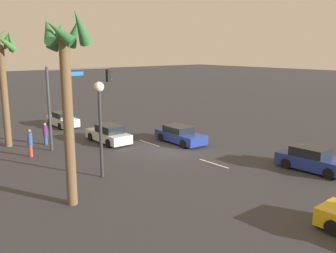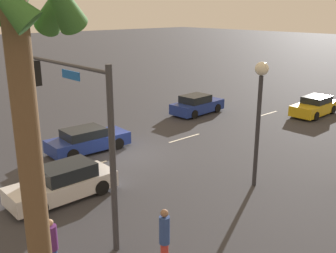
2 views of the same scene
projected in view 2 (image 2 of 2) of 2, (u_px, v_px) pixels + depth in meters
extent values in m
plane|color=#333338|center=(128.00, 155.00, 20.91)|extent=(220.00, 220.00, 0.00)
cube|color=silver|center=(304.00, 103.00, 32.40)|extent=(2.35, 0.14, 0.01)
cube|color=silver|center=(268.00, 114.00, 29.16)|extent=(2.13, 0.14, 0.01)
cube|color=silver|center=(185.00, 138.00, 23.62)|extent=(2.51, 0.14, 0.01)
cube|color=silver|center=(84.00, 167.00, 19.24)|extent=(2.59, 0.14, 0.01)
cube|color=silver|center=(62.00, 187.00, 16.01)|extent=(4.39, 1.68, 0.68)
cube|color=black|center=(67.00, 171.00, 16.00)|extent=(2.11, 1.47, 0.56)
cylinder|color=black|center=(39.00, 209.00, 14.64)|extent=(0.64, 0.22, 0.64)
cylinder|color=black|center=(22.00, 194.00, 15.75)|extent=(0.64, 0.22, 0.64)
cylinder|color=black|center=(101.00, 187.00, 16.38)|extent=(0.64, 0.22, 0.64)
cylinder|color=black|center=(82.00, 176.00, 17.49)|extent=(0.64, 0.22, 0.64)
cube|color=gold|center=(314.00, 108.00, 28.64)|extent=(4.36, 1.86, 0.74)
cube|color=black|center=(317.00, 99.00, 28.64)|extent=(2.12, 1.58, 0.47)
cylinder|color=black|center=(316.00, 116.00, 27.26)|extent=(0.65, 0.24, 0.64)
cylinder|color=black|center=(294.00, 112.00, 28.38)|extent=(0.65, 0.24, 0.64)
cylinder|color=black|center=(333.00, 110.00, 29.03)|extent=(0.65, 0.24, 0.64)
cylinder|color=black|center=(312.00, 106.00, 30.15)|extent=(0.65, 0.24, 0.64)
cube|color=navy|center=(197.00, 106.00, 29.09)|extent=(4.32, 2.00, 0.74)
cube|color=black|center=(195.00, 99.00, 28.73)|extent=(2.11, 1.66, 0.52)
cylinder|color=black|center=(200.00, 104.00, 30.60)|extent=(0.65, 0.26, 0.64)
cylinder|color=black|center=(217.00, 108.00, 29.47)|extent=(0.65, 0.26, 0.64)
cylinder|color=black|center=(177.00, 110.00, 28.82)|extent=(0.65, 0.26, 0.64)
cylinder|color=black|center=(194.00, 114.00, 27.70)|extent=(0.65, 0.26, 0.64)
cube|color=navy|center=(89.00, 142.00, 21.43)|extent=(4.49, 1.93, 0.68)
cube|color=black|center=(83.00, 133.00, 21.10)|extent=(2.18, 1.63, 0.47)
cylinder|color=black|center=(103.00, 136.00, 22.93)|extent=(0.65, 0.24, 0.64)
cylinder|color=black|center=(118.00, 144.00, 21.71)|extent=(0.65, 0.24, 0.64)
cylinder|color=black|center=(59.00, 146.00, 21.25)|extent=(0.65, 0.24, 0.64)
cylinder|color=black|center=(73.00, 155.00, 20.03)|extent=(0.65, 0.24, 0.64)
cylinder|color=#38383D|center=(113.00, 163.00, 11.86)|extent=(0.20, 0.20, 5.98)
cylinder|color=#38383D|center=(66.00, 64.00, 12.82)|extent=(0.17, 4.92, 0.12)
cube|color=black|center=(35.00, 73.00, 14.72)|extent=(0.32, 0.32, 0.95)
sphere|color=#360503|center=(33.00, 65.00, 14.76)|extent=(0.20, 0.20, 0.20)
sphere|color=#392605|center=(33.00, 73.00, 14.85)|extent=(0.20, 0.20, 0.20)
sphere|color=green|center=(34.00, 81.00, 14.94)|extent=(0.20, 0.20, 0.20)
cube|color=#1959B2|center=(71.00, 75.00, 12.73)|extent=(0.05, 1.10, 0.28)
cylinder|color=#2D2D33|center=(257.00, 133.00, 16.63)|extent=(0.18, 0.18, 4.87)
sphere|color=#F2EACC|center=(262.00, 69.00, 15.85)|extent=(0.56, 0.56, 0.56)
cylinder|color=#2D478C|center=(164.00, 230.00, 11.52)|extent=(0.45, 0.45, 0.87)
sphere|color=#8C664C|center=(164.00, 213.00, 11.36)|extent=(0.24, 0.24, 0.24)
cylinder|color=#59266B|center=(51.00, 238.00, 11.41)|extent=(0.43, 0.43, 0.77)
sphere|color=tan|center=(50.00, 223.00, 11.27)|extent=(0.21, 0.21, 0.21)
cylinder|color=brown|center=(34.00, 192.00, 8.12)|extent=(0.50, 0.50, 7.65)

